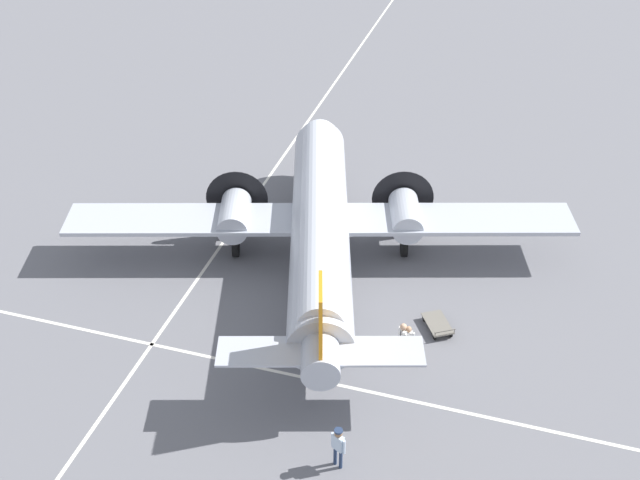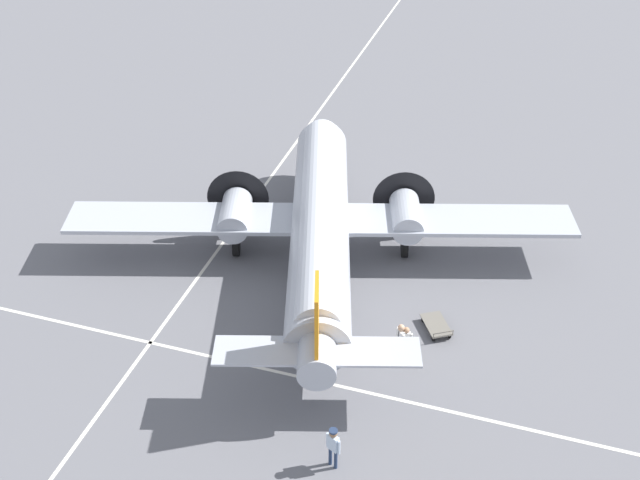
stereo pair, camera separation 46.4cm
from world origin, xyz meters
TOP-DOWN VIEW (x-y plane):
  - ground_plane at (0.00, 0.00)m, footprint 300.00×300.00m
  - apron_line_eastwest at (0.00, 7.16)m, footprint 120.00×0.16m
  - apron_line_northsouth at (5.34, 0.00)m, footprint 0.16×120.00m
  - airliner_main at (0.13, -0.42)m, footprint 23.96×19.34m
  - crew_foreground at (-4.02, 11.05)m, footprint 0.59×0.41m
  - passenger_boarding at (-5.01, 4.78)m, footprint 0.41×0.49m
  - ramp_agent at (-5.22, 4.72)m, footprint 0.55×0.26m
  - suitcase_near_door at (-5.44, 4.65)m, footprint 0.52×0.18m
  - baggage_cart at (-6.16, 2.63)m, footprint 1.67×1.90m

SIDE VIEW (x-z plane):
  - ground_plane at x=0.00m, z-range 0.00..0.00m
  - apron_line_eastwest at x=0.00m, z-range 0.00..0.01m
  - apron_line_northsouth at x=5.34m, z-range 0.00..0.01m
  - suitcase_near_door at x=-5.44m, z-range -0.02..0.46m
  - baggage_cart at x=-6.16m, z-range -0.01..0.55m
  - ramp_agent at x=-5.22m, z-range 0.18..1.81m
  - passenger_boarding at x=-5.01m, z-range 0.20..1.97m
  - crew_foreground at x=-4.02m, z-range 0.24..2.11m
  - airliner_main at x=0.13m, z-range -0.40..5.57m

